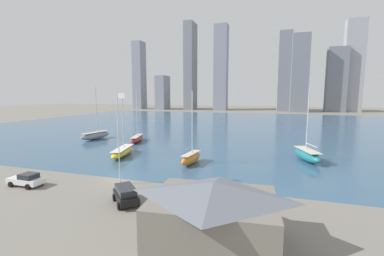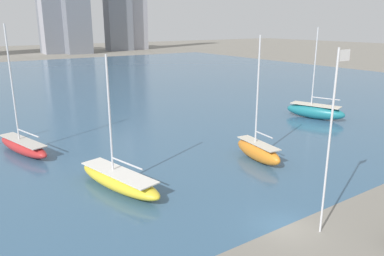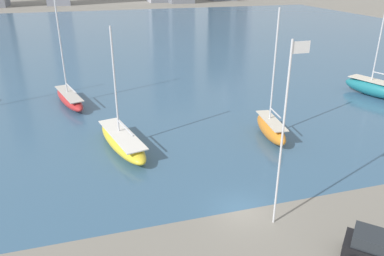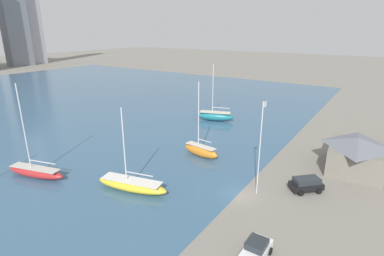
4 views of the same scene
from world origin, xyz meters
name	(u,v)px [view 4 (image 4 of 4)]	position (x,y,z in m)	size (l,w,h in m)	color
ground_plane	(239,194)	(0.00, 0.00, 0.00)	(500.00, 500.00, 0.00)	gray
boat_shed	(356,154)	(16.82, -11.77, 2.58)	(10.64, 8.30, 5.15)	slate
flag_pole	(260,146)	(1.62, -1.88, 6.76)	(1.24, 0.14, 12.53)	silver
sailboat_teal	(215,116)	(27.70, 19.09, 1.15)	(5.21, 9.18, 13.39)	#1E757F
sailboat_orange	(201,150)	(7.82, 10.79, 1.10)	(2.56, 7.10, 12.83)	orange
sailboat_red	(36,172)	(-12.06, 27.06, 0.90)	(4.45, 9.91, 13.90)	#B72828
sailboat_yellow	(132,185)	(-7.10, 12.46, 0.88)	(4.71, 10.62, 11.55)	yellow
parked_suv_black	(306,184)	(5.75, -7.21, 1.05)	(4.42, 4.44, 1.94)	black
parked_pickup_white	(255,251)	(-9.96, -6.29, 0.87)	(4.86, 2.33, 1.74)	white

